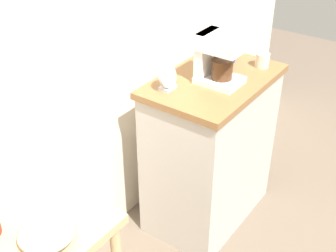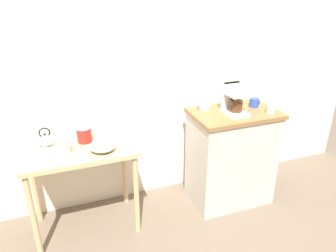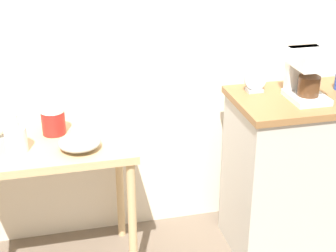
% 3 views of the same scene
% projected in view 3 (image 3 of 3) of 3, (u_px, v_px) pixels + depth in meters
% --- Properties ---
extents(ground_plane, '(8.00, 8.00, 0.00)m').
position_uv_depth(ground_plane, '(182.00, 252.00, 2.97)').
color(ground_plane, '#6B5B4C').
extents(wooden_table, '(0.88, 0.52, 0.78)m').
position_uv_depth(wooden_table, '(45.00, 163.00, 2.56)').
color(wooden_table, tan).
rests_on(wooden_table, ground_plane).
extents(kitchen_counter, '(0.77, 0.50, 0.93)m').
position_uv_depth(kitchen_counter, '(298.00, 173.00, 2.87)').
color(kitchen_counter, '#BCB7AD').
rests_on(kitchen_counter, ground_plane).
extents(bowl_stoneware, '(0.20, 0.20, 0.06)m').
position_uv_depth(bowl_stoneware, '(79.00, 142.00, 2.44)').
color(bowl_stoneware, '#9E998C').
rests_on(bowl_stoneware, wooden_table).
extents(glass_carafe_vase, '(0.10, 0.10, 0.19)m').
position_uv_depth(glass_carafe_vase, '(16.00, 139.00, 2.40)').
color(glass_carafe_vase, silver).
rests_on(glass_carafe_vase, wooden_table).
extents(canister_enamel, '(0.12, 0.12, 0.14)m').
position_uv_depth(canister_enamel, '(53.00, 121.00, 2.58)').
color(canister_enamel, red).
rests_on(canister_enamel, wooden_table).
extents(coffee_maker, '(0.18, 0.22, 0.26)m').
position_uv_depth(coffee_maker, '(307.00, 72.00, 2.58)').
color(coffee_maker, white).
rests_on(coffee_maker, kitchen_counter).
extents(table_clock, '(0.12, 0.06, 0.13)m').
position_uv_depth(table_clock, '(255.00, 81.00, 2.71)').
color(table_clock, '#B2B5BA').
rests_on(table_clock, kitchen_counter).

